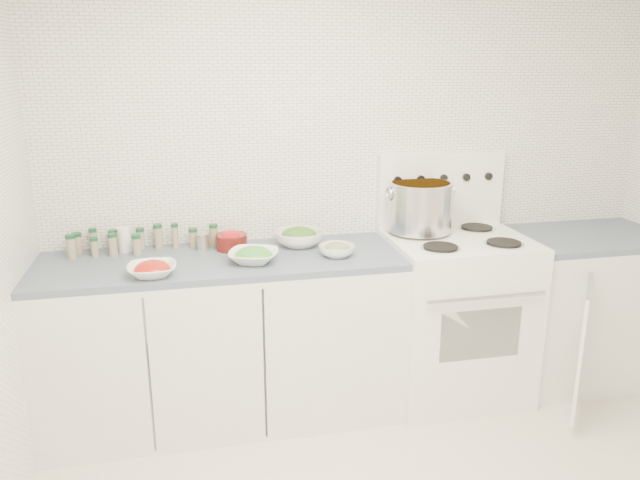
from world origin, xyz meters
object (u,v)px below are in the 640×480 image
Objects in this scene: stove at (454,311)px; stock_pot at (420,205)px; bowl_snowpea at (254,256)px; bowl_tomato at (152,269)px.

stock_pot is (-0.18, 0.15, 0.60)m from stove.
stove is at bearing 4.64° from bowl_snowpea.
stove is 1.70m from bowl_tomato.
stock_pot is at bearing 140.89° from stove.
stock_pot is at bearing 13.83° from bowl_snowpea.
stock_pot is 1.23× the size of bowl_snowpea.
stock_pot is 1.50m from bowl_tomato.
bowl_tomato is at bearing -166.91° from stock_pot.
bowl_tomato is (-1.63, -0.19, 0.44)m from stove.
stove reaches higher than bowl_tomato.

